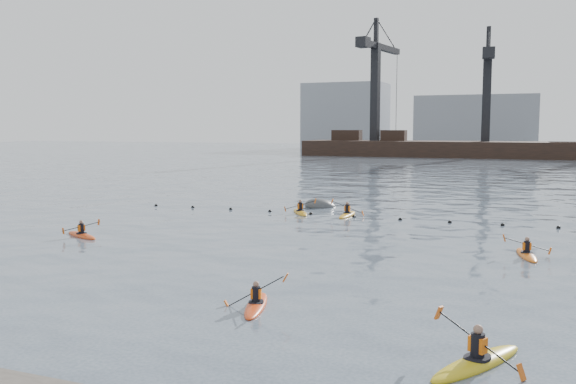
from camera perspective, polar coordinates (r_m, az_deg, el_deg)
name	(u,v)px	position (r m, az deg, el deg)	size (l,w,h in m)	color
ground	(211,326)	(18.09, -7.18, -12.32)	(400.00, 400.00, 0.00)	#3E4E5A
float_line	(377,218)	(38.99, 8.37, -2.40)	(33.24, 0.73, 0.24)	black
barge_pier	(484,148)	(125.36, 17.84, 3.97)	(72.00, 19.30, 29.50)	black
skyline	(506,114)	(165.44, 19.75, 6.87)	(141.00, 28.00, 22.00)	gray
kayaker_0	(256,304)	(19.76, -3.00, -10.42)	(2.04, 3.01, 1.23)	red
kayaker_1	(477,361)	(15.83, 17.28, -14.86)	(2.31, 3.47, 1.35)	gold
kayaker_2	(82,235)	(33.93, -18.75, -3.79)	(3.02, 1.89, 0.98)	#CC4013
kayaker_3	(347,214)	(39.88, 5.57, -2.07)	(2.22, 3.24, 1.19)	#F0A31C
kayaker_4	(527,254)	(29.25, 21.42, -5.42)	(2.07, 3.14, 1.07)	orange
kayaker_5	(300,212)	(40.84, 1.16, -1.86)	(2.27, 3.09, 1.10)	orange
mooring_buoy	(321,207)	(44.00, 3.08, -1.43)	(2.46, 1.45, 1.23)	#434548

